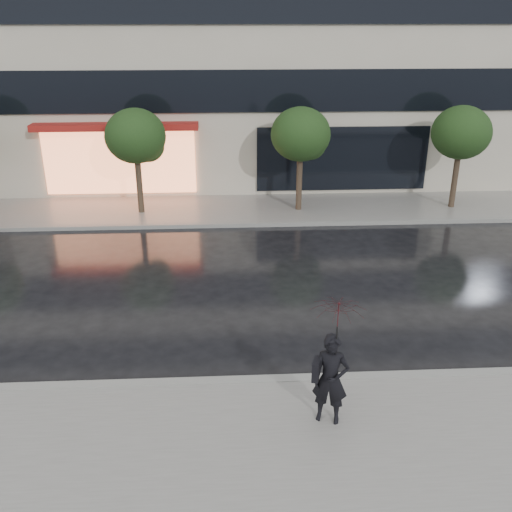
{
  "coord_description": "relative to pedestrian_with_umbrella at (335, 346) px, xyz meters",
  "views": [
    {
      "loc": [
        0.26,
        -10.8,
        7.08
      ],
      "look_at": [
        0.96,
        2.48,
        1.4
      ],
      "focal_mm": 40.0,
      "sensor_mm": 36.0,
      "label": 1
    }
  ],
  "objects": [
    {
      "name": "sidewalk_near",
      "position": [
        -2.09,
        -0.92,
        -1.66
      ],
      "size": [
        60.0,
        4.5,
        0.12
      ],
      "primitive_type": "cube",
      "color": "slate",
      "rests_on": "ground"
    },
    {
      "name": "tree_mid_east",
      "position": [
        0.98,
        12.36,
        1.2
      ],
      "size": [
        2.2,
        2.2,
        3.99
      ],
      "color": "#33261C",
      "rests_on": "ground"
    },
    {
      "name": "sidewalk_far",
      "position": [
        -2.09,
        12.58,
        -1.66
      ],
      "size": [
        60.0,
        3.5,
        0.12
      ],
      "primitive_type": "cube",
      "color": "slate",
      "rests_on": "ground"
    },
    {
      "name": "ground",
      "position": [
        -2.09,
        2.33,
        -1.72
      ],
      "size": [
        120.0,
        120.0,
        0.0
      ],
      "primitive_type": "plane",
      "color": "black",
      "rests_on": "ground"
    },
    {
      "name": "tree_mid_west",
      "position": [
        -5.02,
        12.36,
        1.2
      ],
      "size": [
        2.2,
        2.2,
        3.99
      ],
      "color": "#33261C",
      "rests_on": "ground"
    },
    {
      "name": "curb_far",
      "position": [
        -2.09,
        10.83,
        -1.65
      ],
      "size": [
        60.0,
        0.25,
        0.14
      ],
      "primitive_type": "cube",
      "color": "gray",
      "rests_on": "ground"
    },
    {
      "name": "pedestrian_with_umbrella",
      "position": [
        0.0,
        0.0,
        0.0
      ],
      "size": [
        1.2,
        1.21,
        2.48
      ],
      "rotation": [
        0.0,
        0.0,
        -0.29
      ],
      "color": "black",
      "rests_on": "sidewalk_near"
    },
    {
      "name": "curb_near",
      "position": [
        -2.09,
        1.33,
        -1.65
      ],
      "size": [
        60.0,
        0.25,
        0.14
      ],
      "primitive_type": "cube",
      "color": "gray",
      "rests_on": "ground"
    },
    {
      "name": "tree_far_east",
      "position": [
        6.98,
        12.36,
        1.2
      ],
      "size": [
        2.2,
        2.2,
        3.99
      ],
      "color": "#33261C",
      "rests_on": "ground"
    }
  ]
}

